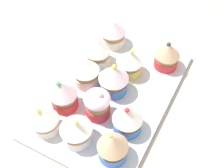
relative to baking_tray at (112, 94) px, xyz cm
name	(u,v)px	position (x,y,z in cm)	size (l,w,h in cm)	color
ground_plane	(112,99)	(0.00, 0.00, -2.10)	(180.00, 180.00, 3.00)	#B2A899
baking_tray	(112,94)	(0.00, 0.00, 0.00)	(39.51, 25.30, 1.20)	silver
cupcake_0	(113,32)	(-14.71, -7.37, 4.24)	(6.39, 6.39, 7.10)	white
cupcake_1	(98,51)	(-6.92, -7.49, 4.45)	(6.15, 6.15, 7.57)	white
cupcake_2	(86,70)	(-0.17, -6.63, 4.62)	(6.23, 6.23, 7.80)	white
cupcake_3	(63,94)	(7.89, -7.43, 4.52)	(6.02, 6.02, 7.95)	#D1333D
cupcake_4	(44,119)	(14.71, -7.53, 4.23)	(5.87, 5.87, 7.26)	white
cupcake_5	(130,62)	(-7.29, 0.81, 4.30)	(6.10, 6.10, 7.43)	#EFC651
cupcake_6	(114,79)	(-0.76, 0.12, 4.72)	(6.72, 6.72, 8.14)	#477AC6
cupcake_7	(99,104)	(6.52, 0.38, 4.20)	(5.61, 5.61, 7.28)	#D1333D
cupcake_8	(76,129)	(13.82, -0.64, 4.45)	(6.48, 6.48, 7.61)	white
cupcake_9	(167,55)	(-13.50, 7.70, 4.18)	(6.04, 6.04, 7.27)	#D1333D
cupcake_10	(128,118)	(6.90, 7.13, 4.40)	(6.23, 6.23, 7.68)	#477AC6
cupcake_11	(113,147)	(13.74, 7.34, 4.20)	(6.00, 6.00, 7.13)	#477AC6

